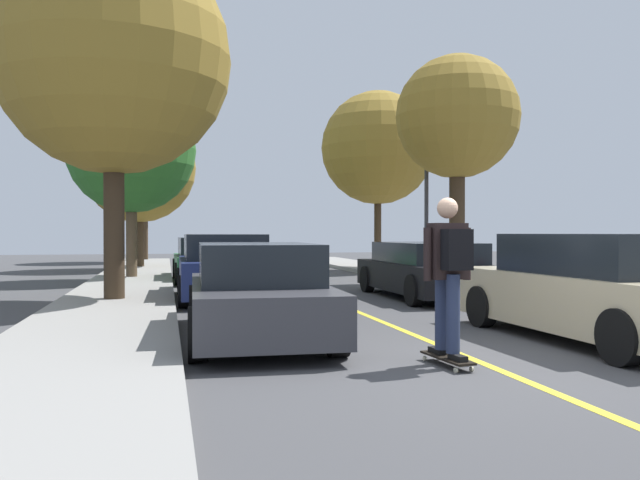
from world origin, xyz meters
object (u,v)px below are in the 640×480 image
fire_hydrant (584,288)px  streetlamp (426,184)px  parked_car_right_near (426,270)px  skateboarder (449,266)px  parked_car_right_nearest (597,289)px  street_tree_right_nearest (457,118)px  street_tree_left_near (131,149)px  street_tree_left_nearest (113,58)px  street_tree_left_far (139,167)px  parked_car_left_far (207,259)px  parked_car_left_near (223,267)px  parked_car_left_nearest (256,292)px  street_tree_left_farthest (145,154)px  street_tree_right_near (378,148)px  skateboard (447,358)px

fire_hydrant → streetlamp: size_ratio=0.15×
parked_car_right_near → skateboarder: (-2.69, -7.09, 0.47)m
parked_car_right_nearest → skateboarder: size_ratio=2.58×
skateboarder → street_tree_right_nearest: bearing=64.2°
parked_car_right_near → street_tree_left_near: street_tree_left_near is taller
street_tree_right_nearest → street_tree_left_nearest: bearing=-161.1°
street_tree_right_nearest → parked_car_right_near: bearing=-125.8°
parked_car_right_nearest → street_tree_left_far: (-6.73, 18.97, 3.37)m
street_tree_left_near → skateboarder: (4.04, -13.87, -2.90)m
parked_car_left_far → street_tree_left_nearest: bearing=-109.8°
parked_car_left_near → fire_hydrant: parked_car_left_near is taller
parked_car_left_near → parked_car_right_near: parked_car_left_near is taller
parked_car_right_near → street_tree_left_nearest: size_ratio=0.64×
parked_car_right_near → street_tree_left_near: 10.13m
parked_car_left_nearest → fire_hydrant: bearing=10.6°
street_tree_left_farthest → street_tree_right_nearest: size_ratio=1.17×
parked_car_right_near → street_tree_left_far: bearing=117.4°
parked_car_left_far → street_tree_left_nearest: (-2.24, -6.22, 4.33)m
parked_car_left_nearest → street_tree_left_nearest: (-2.24, 4.75, 4.35)m
street_tree_right_near → fire_hydrant: bearing=-93.1°
parked_car_right_near → skateboarder: bearing=-110.8°
fire_hydrant → street_tree_left_nearest: bearing=156.2°
street_tree_left_near → street_tree_right_near: street_tree_right_near is taller
parked_car_left_far → street_tree_right_nearest: 8.44m
parked_car_right_near → street_tree_left_farthest: (-6.73, 19.82, 4.75)m
street_tree_left_far → street_tree_left_near: bearing=-90.0°
parked_car_left_near → parked_car_left_far: size_ratio=0.99×
parked_car_left_nearest → street_tree_right_nearest: size_ratio=0.71×
street_tree_left_farthest → streetlamp: (8.48, -15.69, -2.48)m
street_tree_left_nearest → street_tree_left_near: 6.82m
street_tree_left_far → fire_hydrant: street_tree_left_far is taller
parked_car_right_nearest → street_tree_left_nearest: 9.99m
parked_car_right_nearest → street_tree_left_nearest: bearing=138.2°
skateboard → street_tree_right_near: bearing=74.0°
skateboarder → street_tree_left_nearest: bearing=119.5°
street_tree_left_near → skateboard: bearing=-73.7°
parked_car_left_nearest → skateboarder: (1.80, -2.37, 0.45)m
parked_car_right_nearest → streetlamp: 10.50m
street_tree_left_near → streetlamp: 8.95m
street_tree_right_nearest → streetlamp: 2.11m
street_tree_left_far → skateboarder: size_ratio=3.51×
street_tree_left_near → skateboarder: street_tree_left_near is taller
parked_car_right_near → parked_car_left_near: bearing=171.6°
parked_car_left_near → parked_car_left_far: bearing=90.0°
parked_car_left_near → parked_car_right_nearest: size_ratio=0.95×
parked_car_right_nearest → street_tree_left_far: bearing=109.5°
street_tree_right_nearest → fire_hydrant: size_ratio=9.01×
street_tree_left_farthest → skateboard: street_tree_left_farthest is taller
parked_car_left_nearest → skateboard: (1.79, -2.34, -0.56)m
parked_car_right_near → streetlamp: size_ratio=0.98×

